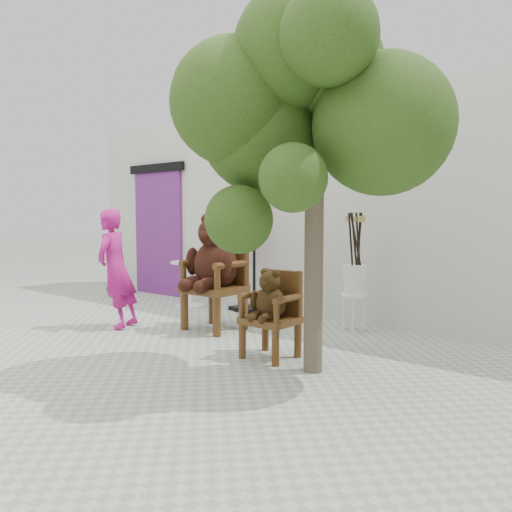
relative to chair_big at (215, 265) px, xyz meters
The scene contains 11 objects.
ground_plane 1.46m from the chair_big, 76.58° to the right, with size 60.00×60.00×0.00m, color #A2A896.
back_wall 2.05m from the chair_big, 81.58° to the left, with size 9.00×1.00×3.00m, color beige.
doorway 3.07m from the chair_big, 152.89° to the left, with size 1.40×0.11×2.33m.
chair_big is the anchor object (origin of this frame).
chair_small 1.43m from the chair_big, 22.57° to the right, with size 0.49×0.48×0.89m.
person 1.26m from the chair_big, 145.89° to the right, with size 0.55×0.36×1.50m, color #B41677.
cafe_table 1.69m from the chair_big, 147.20° to the left, with size 0.60×0.60×0.70m.
display_stand 1.27m from the chair_big, 111.95° to the left, with size 0.51×0.44×1.51m.
stool_bucket 1.73m from the chair_big, 36.18° to the left, with size 0.32×0.32×1.45m.
tree 2.49m from the chair_big, 25.90° to the right, with size 2.33×1.67×3.33m.
potted_plant 3.21m from the chair_big, 166.25° to the left, with size 0.35×0.31×0.39m, color #1B350E.
Camera 1 is at (3.98, -3.25, 1.42)m, focal length 35.00 mm.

